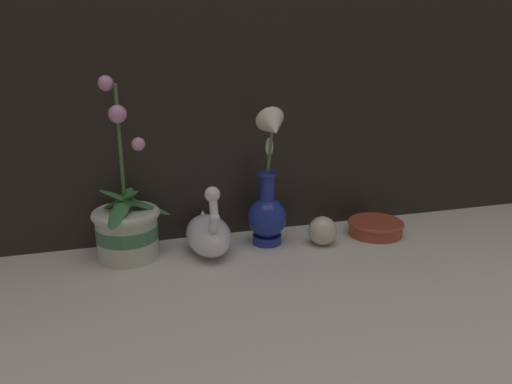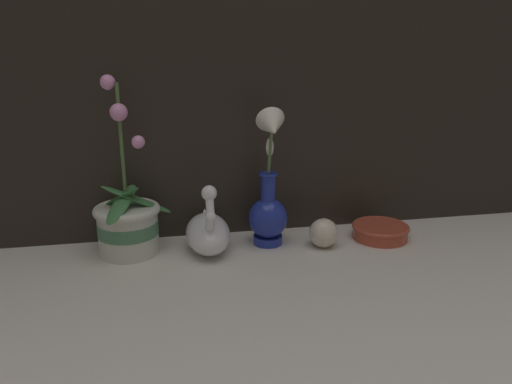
% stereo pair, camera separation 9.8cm
% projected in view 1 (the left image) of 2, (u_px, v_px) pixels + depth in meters
% --- Properties ---
extents(ground_plane, '(2.80, 2.80, 0.00)m').
position_uv_depth(ground_plane, '(274.00, 263.00, 1.11)').
color(ground_plane, beige).
extents(orchid_potted_plant, '(0.18, 0.18, 0.41)m').
position_uv_depth(orchid_potted_plant, '(127.00, 225.00, 1.12)').
color(orchid_potted_plant, beige).
rests_on(orchid_potted_plant, ground_plane).
extents(swan_figurine, '(0.10, 0.19, 0.18)m').
position_uv_depth(swan_figurine, '(208.00, 233.00, 1.16)').
color(swan_figurine, white).
rests_on(swan_figurine, ground_plane).
extents(blue_vase, '(0.09, 0.12, 0.34)m').
position_uv_depth(blue_vase, '(268.00, 201.00, 1.18)').
color(blue_vase, navy).
rests_on(blue_vase, ground_plane).
extents(glass_sphere, '(0.07, 0.07, 0.07)m').
position_uv_depth(glass_sphere, '(323.00, 231.00, 1.20)').
color(glass_sphere, beige).
rests_on(glass_sphere, ground_plane).
extents(amber_dish, '(0.14, 0.14, 0.04)m').
position_uv_depth(amber_dish, '(375.00, 226.00, 1.27)').
color(amber_dish, '#A8422D').
rests_on(amber_dish, ground_plane).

